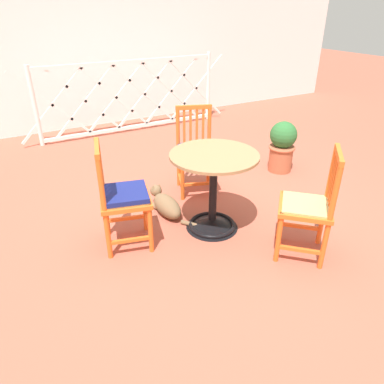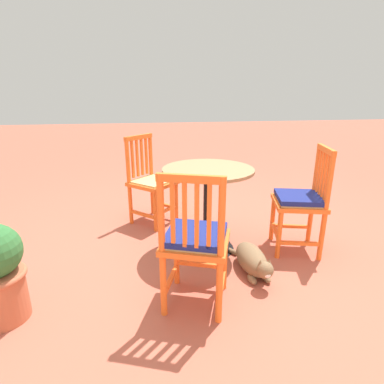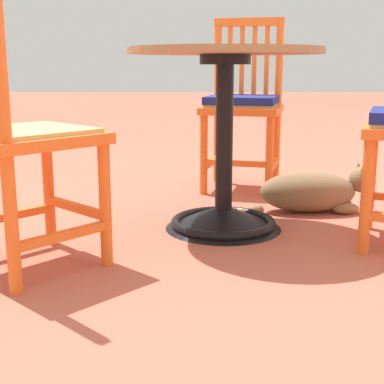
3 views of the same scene
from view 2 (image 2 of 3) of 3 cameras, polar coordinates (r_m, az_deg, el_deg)
ground_plane at (r=2.78m, az=2.14°, el=-10.40°), size 24.00×24.00×0.00m
cafe_table at (r=2.66m, az=2.86°, el=-4.91°), size 0.76×0.76×0.73m
orange_chair_at_corner at (r=3.20m, az=-7.70°, el=1.78°), size 0.57×0.57×0.91m
orange_chair_tucked_in at (r=1.91m, az=0.63°, el=-9.19°), size 0.51×0.51×0.91m
orange_chair_near_fence at (r=2.74m, az=19.67°, el=-1.66°), size 0.49×0.49×0.91m
tabby_cat at (r=2.44m, az=11.30°, el=-12.53°), size 0.29×0.72×0.23m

